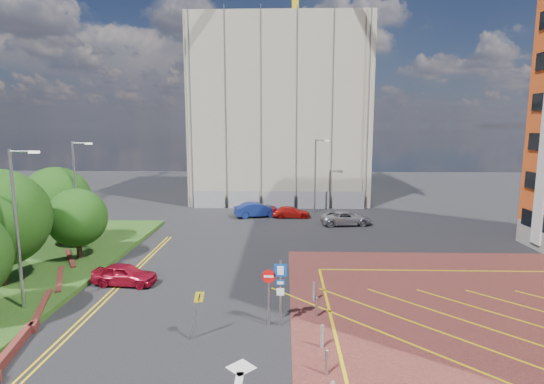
{
  "coord_description": "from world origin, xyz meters",
  "views": [
    {
      "loc": [
        0.67,
        -17.92,
        9.37
      ],
      "look_at": [
        0.02,
        3.99,
        5.96
      ],
      "focal_mm": 28.0,
      "sensor_mm": 36.0,
      "label": 1
    }
  ],
  "objects_px": {
    "lamp_back": "(316,173)",
    "car_blue_back": "(257,210)",
    "car_red_back": "(291,212)",
    "car_silver_back": "(346,218)",
    "car_red_left": "(125,274)",
    "sign_cluster": "(276,286)",
    "tree_d": "(57,200)",
    "lamp_left_near": "(18,223)",
    "lamp_left_far": "(77,192)",
    "warning_sign": "(196,309)",
    "tree_c": "(77,218)"
  },
  "relations": [
    {
      "from": "tree_c",
      "to": "warning_sign",
      "type": "height_order",
      "value": "tree_c"
    },
    {
      "from": "lamp_left_near",
      "to": "sign_cluster",
      "type": "bearing_deg",
      "value": -4.56
    },
    {
      "from": "car_red_back",
      "to": "car_silver_back",
      "type": "distance_m",
      "value": 6.08
    },
    {
      "from": "lamp_left_near",
      "to": "car_blue_back",
      "type": "bearing_deg",
      "value": 66.28
    },
    {
      "from": "car_red_back",
      "to": "car_silver_back",
      "type": "relative_size",
      "value": 0.81
    },
    {
      "from": "tree_c",
      "to": "tree_d",
      "type": "height_order",
      "value": "tree_d"
    },
    {
      "from": "lamp_left_far",
      "to": "car_blue_back",
      "type": "distance_m",
      "value": 18.49
    },
    {
      "from": "lamp_back",
      "to": "sign_cluster",
      "type": "relative_size",
      "value": 2.5
    },
    {
      "from": "lamp_back",
      "to": "car_silver_back",
      "type": "xyz_separation_m",
      "value": [
        2.48,
        -6.02,
        -3.69
      ]
    },
    {
      "from": "sign_cluster",
      "to": "car_red_left",
      "type": "distance_m",
      "value": 10.49
    },
    {
      "from": "car_silver_back",
      "to": "warning_sign",
      "type": "bearing_deg",
      "value": 148.82
    },
    {
      "from": "car_silver_back",
      "to": "lamp_left_far",
      "type": "bearing_deg",
      "value": 107.71
    },
    {
      "from": "warning_sign",
      "to": "car_silver_back",
      "type": "xyz_separation_m",
      "value": [
        9.73,
        22.44,
        -0.76
      ]
    },
    {
      "from": "car_silver_back",
      "to": "car_red_left",
      "type": "bearing_deg",
      "value": 128.37
    },
    {
      "from": "lamp_back",
      "to": "sign_cluster",
      "type": "bearing_deg",
      "value": -97.97
    },
    {
      "from": "lamp_back",
      "to": "car_red_left",
      "type": "xyz_separation_m",
      "value": [
        -12.92,
        -22.02,
        -3.72
      ]
    },
    {
      "from": "tree_d",
      "to": "car_red_left",
      "type": "xyz_separation_m",
      "value": [
        7.66,
        -7.02,
        -3.23
      ]
    },
    {
      "from": "tree_c",
      "to": "car_red_left",
      "type": "bearing_deg",
      "value": -40.76
    },
    {
      "from": "lamp_left_far",
      "to": "car_silver_back",
      "type": "distance_m",
      "value": 23.57
    },
    {
      "from": "sign_cluster",
      "to": "warning_sign",
      "type": "distance_m",
      "value": 3.79
    },
    {
      "from": "lamp_left_far",
      "to": "warning_sign",
      "type": "xyz_separation_m",
      "value": [
        11.25,
        -12.45,
        -3.23
      ]
    },
    {
      "from": "lamp_left_far",
      "to": "warning_sign",
      "type": "height_order",
      "value": "lamp_left_far"
    },
    {
      "from": "lamp_left_far",
      "to": "sign_cluster",
      "type": "relative_size",
      "value": 2.5
    },
    {
      "from": "lamp_left_far",
      "to": "tree_d",
      "type": "bearing_deg",
      "value": 154.32
    },
    {
      "from": "tree_c",
      "to": "tree_d",
      "type": "bearing_deg",
      "value": 135.0
    },
    {
      "from": "sign_cluster",
      "to": "car_red_back",
      "type": "relative_size",
      "value": 0.82
    },
    {
      "from": "lamp_left_near",
      "to": "car_silver_back",
      "type": "relative_size",
      "value": 1.66
    },
    {
      "from": "warning_sign",
      "to": "tree_d",
      "type": "bearing_deg",
      "value": 134.74
    },
    {
      "from": "tree_d",
      "to": "car_silver_back",
      "type": "relative_size",
      "value": 1.26
    },
    {
      "from": "warning_sign",
      "to": "car_red_back",
      "type": "relative_size",
      "value": 0.57
    },
    {
      "from": "sign_cluster",
      "to": "warning_sign",
      "type": "height_order",
      "value": "sign_cluster"
    },
    {
      "from": "lamp_left_far",
      "to": "car_blue_back",
      "type": "bearing_deg",
      "value": 47.39
    },
    {
      "from": "tree_c",
      "to": "sign_cluster",
      "type": "bearing_deg",
      "value": -33.16
    },
    {
      "from": "lamp_back",
      "to": "car_silver_back",
      "type": "height_order",
      "value": "lamp_back"
    },
    {
      "from": "car_silver_back",
      "to": "tree_c",
      "type": "bearing_deg",
      "value": 113.11
    },
    {
      "from": "car_red_back",
      "to": "car_red_left",
      "type": "bearing_deg",
      "value": 151.06
    },
    {
      "from": "tree_d",
      "to": "lamp_back",
      "type": "relative_size",
      "value": 0.76
    },
    {
      "from": "tree_c",
      "to": "car_red_left",
      "type": "relative_size",
      "value": 1.3
    },
    {
      "from": "car_blue_back",
      "to": "car_red_back",
      "type": "distance_m",
      "value": 3.56
    },
    {
      "from": "car_red_back",
      "to": "lamp_left_near",
      "type": "bearing_deg",
      "value": 148.31
    },
    {
      "from": "warning_sign",
      "to": "car_red_left",
      "type": "relative_size",
      "value": 0.6
    },
    {
      "from": "car_blue_back",
      "to": "car_red_back",
      "type": "relative_size",
      "value": 1.19
    },
    {
      "from": "lamp_left_near",
      "to": "lamp_left_far",
      "type": "bearing_deg",
      "value": 101.31
    },
    {
      "from": "tree_d",
      "to": "car_blue_back",
      "type": "distance_m",
      "value": 19.13
    },
    {
      "from": "lamp_left_far",
      "to": "warning_sign",
      "type": "bearing_deg",
      "value": -47.9
    },
    {
      "from": "lamp_left_near",
      "to": "lamp_left_far",
      "type": "xyz_separation_m",
      "value": [
        -2.0,
        10.0,
        0.0
      ]
    },
    {
      "from": "tree_c",
      "to": "tree_d",
      "type": "relative_size",
      "value": 0.81
    },
    {
      "from": "car_silver_back",
      "to": "car_red_back",
      "type": "bearing_deg",
      "value": 50.82
    },
    {
      "from": "lamp_back",
      "to": "car_blue_back",
      "type": "bearing_deg",
      "value": -156.7
    },
    {
      "from": "sign_cluster",
      "to": "tree_d",
      "type": "bearing_deg",
      "value": 144.42
    }
  ]
}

